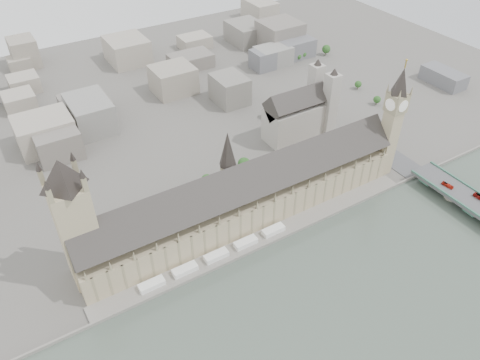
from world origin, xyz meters
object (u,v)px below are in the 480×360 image
elizabeth_tower (394,115)px  victoria_tower (74,218)px  palace_of_westminster (244,197)px  red_bus_north (447,185)px  westminster_abbey (300,113)px

elizabeth_tower → victoria_tower: 260.64m
palace_of_westminster → victoria_tower: 126.41m
palace_of_westminster → red_bus_north: (158.64, -64.76, -11.05)m
westminster_abbey → palace_of_westminster: bearing=-145.8°
westminster_abbey → red_bus_north: 148.57m
palace_of_westminster → victoria_tower: size_ratio=2.65×
palace_of_westminster → red_bus_north: palace_of_westminster is taller
elizabeth_tower → victoria_tower: (-260.00, 18.00, -2.88)m
palace_of_westminster → westminster_abbey: bearing=34.2°
elizabeth_tower → westminster_abbey: (-27.08, 87.00, -33.01)m
elizabeth_tower → victoria_tower: size_ratio=1.07×
victoria_tower → red_bus_north: 292.76m
palace_of_westminster → elizabeth_tower: elizabeth_tower is taller
elizabeth_tower → palace_of_westminster: bearing=175.2°
red_bus_north → victoria_tower: bearing=157.4°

